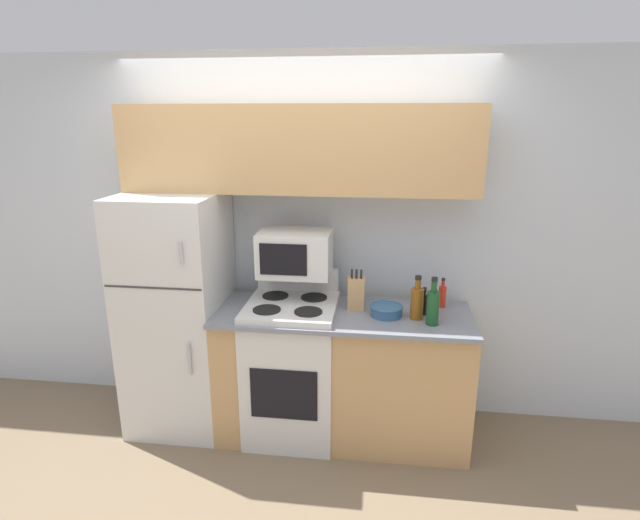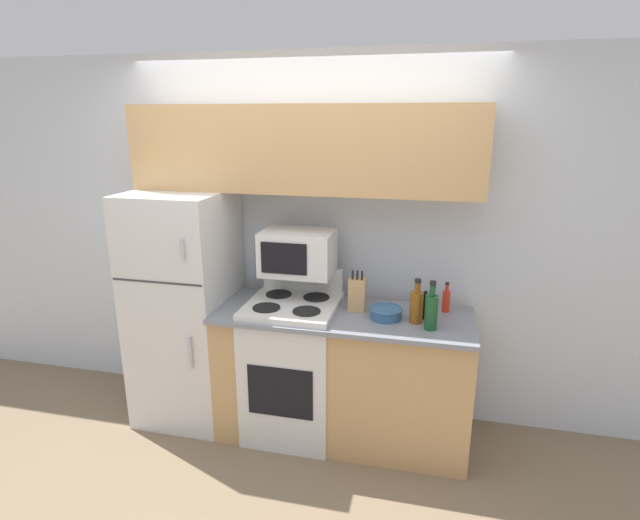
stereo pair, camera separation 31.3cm
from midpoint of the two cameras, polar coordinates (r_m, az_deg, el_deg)
name	(u,v)px [view 2 (the right image)]	position (r m, az deg, el deg)	size (l,w,h in m)	color
ground_plane	(285,453)	(3.51, -1.25, -21.25)	(12.00, 12.00, 0.00)	#7F6B51
wall_back	(311,240)	(3.57, 1.43, 2.31)	(8.00, 0.05, 2.55)	silver
lower_cabinets	(343,375)	(3.45, 5.28, -12.99)	(1.65, 0.63, 0.91)	tan
refrigerator	(186,307)	(3.64, -12.76, -5.32)	(0.64, 0.69, 1.65)	silver
upper_cabinets	(303,149)	(3.29, 0.79, 12.56)	(2.30, 0.34, 0.55)	tan
stove	(293,365)	(3.48, -0.45, -12.01)	(0.59, 0.61, 1.11)	silver
microwave	(298,252)	(3.30, 0.15, 0.83)	(0.47, 0.33, 0.29)	silver
knife_block	(357,294)	(3.26, 7.03, -3.98)	(0.11, 0.09, 0.27)	tan
bowl	(386,313)	(3.18, 10.36, -5.99)	(0.21, 0.21, 0.07)	#335B84
bottle_wine_green	(431,310)	(3.06, 15.51, -5.64)	(0.08, 0.08, 0.30)	#194C23
bottle_hot_sauce	(446,300)	(3.36, 16.84, -4.47)	(0.05, 0.05, 0.20)	red
bottle_whiskey	(416,306)	(3.13, 13.81, -5.14)	(0.08, 0.08, 0.28)	brown
bottle_soy_sauce	(425,308)	(3.22, 14.65, -5.35)	(0.05, 0.05, 0.18)	black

